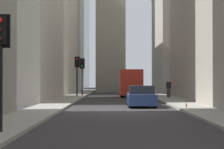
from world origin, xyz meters
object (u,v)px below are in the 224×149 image
object	(u,v)px
traffic_light_far_junction	(77,67)
discarded_bottle	(186,106)
traffic_light_foreground	(1,45)
traffic_light_midblock	(82,68)
sedan_navy	(141,97)
delivery_truck	(131,83)
pedestrian	(169,87)

from	to	relation	value
traffic_light_far_junction	discarded_bottle	distance (m)	18.08
traffic_light_foreground	traffic_light_far_junction	world-z (taller)	traffic_light_far_junction
traffic_light_foreground	traffic_light_midblock	size ratio (longest dim) A/B	0.96
traffic_light_foreground	traffic_light_far_junction	size ratio (longest dim) A/B	0.94
sedan_navy	discarded_bottle	bearing A→B (deg)	-137.05
discarded_bottle	traffic_light_midblock	bearing A→B (deg)	23.52
delivery_truck	pedestrian	bearing A→B (deg)	-145.68
traffic_light_midblock	traffic_light_far_junction	size ratio (longest dim) A/B	0.98
discarded_bottle	pedestrian	bearing A→B (deg)	-3.70
traffic_light_midblock	traffic_light_far_junction	xyz separation A→B (m)	(-1.75, 0.38, 0.06)
traffic_light_far_junction	sedan_navy	bearing A→B (deg)	-157.20
pedestrian	sedan_navy	bearing A→B (deg)	161.87
pedestrian	traffic_light_midblock	bearing A→B (deg)	61.01
delivery_truck	discarded_bottle	world-z (taller)	delivery_truck
traffic_light_far_junction	traffic_light_foreground	bearing A→B (deg)	-179.80
delivery_truck	traffic_light_foreground	size ratio (longest dim) A/B	1.70
traffic_light_midblock	pedestrian	xyz separation A→B (m)	(-4.73, -8.53, -1.97)
delivery_truck	traffic_light_midblock	size ratio (longest dim) A/B	1.63
traffic_light_foreground	discarded_bottle	distance (m)	13.57
sedan_navy	delivery_truck	bearing A→B (deg)	-0.00
sedan_navy	traffic_light_midblock	distance (m)	16.02
sedan_navy	traffic_light_midblock	size ratio (longest dim) A/B	1.09
delivery_truck	sedan_navy	distance (m)	15.18
traffic_light_midblock	traffic_light_far_junction	distance (m)	1.79
traffic_light_far_junction	pedestrian	bearing A→B (deg)	-108.46
traffic_light_foreground	pedestrian	size ratio (longest dim) A/B	2.20
traffic_light_far_junction	pedestrian	size ratio (longest dim) A/B	2.34
delivery_truck	discarded_bottle	size ratio (longest dim) A/B	23.93
traffic_light_foreground	pedestrian	distance (m)	25.26
traffic_light_far_junction	traffic_light_midblock	bearing A→B (deg)	-12.25
discarded_bottle	traffic_light_foreground	bearing A→B (deg)	143.14
traffic_light_foreground	traffic_light_midblock	bearing A→B (deg)	-0.58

